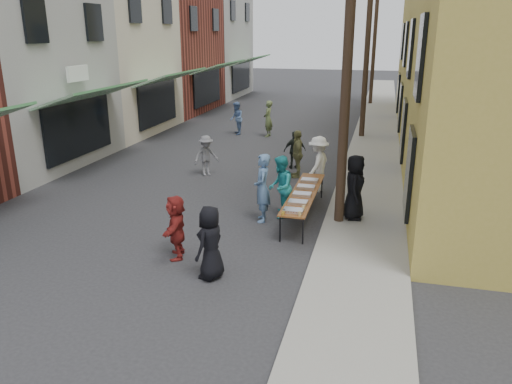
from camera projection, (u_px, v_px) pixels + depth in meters
The scene contains 27 objects.
ground at pixel (149, 251), 12.11m from camera, with size 120.00×120.00×0.00m, color #28282B.
sidewalk at pixel (376, 137), 24.73m from camera, with size 2.20×60.00×0.10m, color gray.
storefront_row at pixel (97, 49), 26.97m from camera, with size 8.00×37.00×9.00m.
utility_pole_near at pixel (348, 56), 12.47m from camera, with size 0.26×0.26×9.00m, color #2D2116.
utility_pole_mid at pixel (367, 44), 23.52m from camera, with size 0.26×0.26×9.00m, color #2D2116.
utility_pole_far at pixel (375, 39), 34.58m from camera, with size 0.26×0.26×9.00m, color #2D2116.
serving_table at pixel (304, 194), 14.10m from camera, with size 0.70×4.00×0.75m.
catering_tray_sausage at pixel (293, 211), 12.56m from camera, with size 0.50×0.33×0.08m, color maroon.
catering_tray_foil_b at pixel (298, 202), 13.16m from camera, with size 0.50×0.33×0.08m, color #B2B2B7.
catering_tray_buns at pixel (302, 194), 13.80m from camera, with size 0.50×0.33×0.08m, color tan.
catering_tray_foil_d at pixel (306, 187), 14.45m from camera, with size 0.50×0.33×0.08m, color #B2B2B7.
catering_tray_buns_end at pixel (310, 180), 15.09m from camera, with size 0.50×0.33×0.08m, color tan.
condiment_jar_a at pixel (283, 214), 12.34m from camera, with size 0.07×0.07×0.08m, color #A57F26.
condiment_jar_b at pixel (283, 212), 12.43m from camera, with size 0.07×0.07×0.08m, color #A57F26.
condiment_jar_c at pixel (284, 211), 12.52m from camera, with size 0.07×0.07×0.08m, color #A57F26.
cup_stack at pixel (300, 214), 12.28m from camera, with size 0.08×0.08×0.12m, color tan.
guest_front_a at pixel (210, 243), 10.60m from camera, with size 0.80×0.52×1.63m, color black.
guest_front_b at pixel (262, 188), 13.78m from camera, with size 0.70×0.46×1.92m, color #567AA7.
guest_front_c at pixel (280, 187), 14.12m from camera, with size 0.87×0.67×1.78m, color teal.
guest_front_d at pixel (318, 164), 16.33m from camera, with size 1.20×0.69×1.86m, color white.
guest_front_e at pixel (297, 154), 18.00m from camera, with size 1.01×0.42×1.73m, color olive.
guest_queue_back at pixel (176, 227), 11.60m from camera, with size 1.42×0.45×1.53m, color maroon.
server at pixel (355, 187), 13.71m from camera, with size 0.89×0.58×1.81m, color black.
passerby_left at pixel (206, 156), 18.25m from camera, with size 0.96×0.55×1.49m, color slate.
passerby_mid at pixel (295, 150), 19.14m from camera, with size 0.86×0.36×1.46m, color black.
passerby_right at pixel (268, 119), 24.91m from camera, with size 0.66×0.43×1.80m, color #5A6B3D.
passerby_far at pixel (236, 118), 25.43m from camera, with size 0.81×0.63×1.66m, color #5775A8.
Camera 1 is at (5.27, -10.07, 5.12)m, focal length 35.00 mm.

